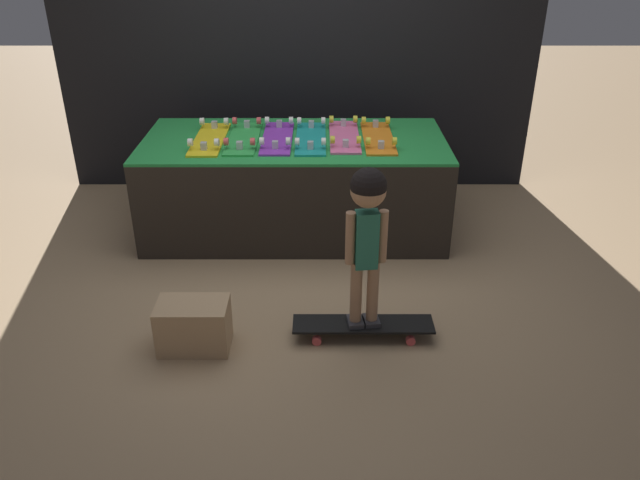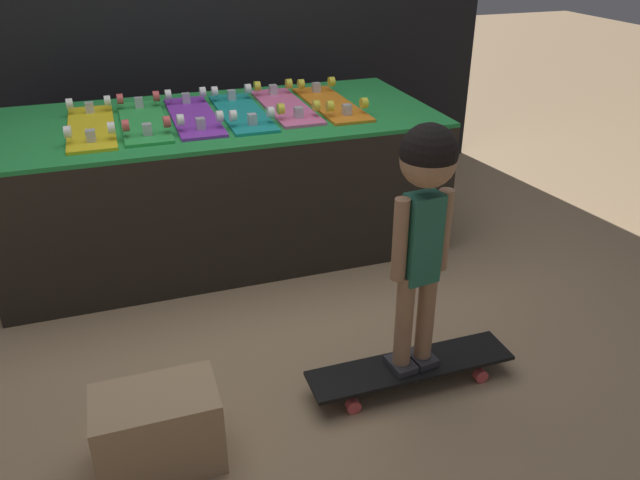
% 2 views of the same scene
% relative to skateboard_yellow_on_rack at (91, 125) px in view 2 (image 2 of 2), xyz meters
% --- Properties ---
extents(ground_plane, '(16.00, 16.00, 0.00)m').
position_rel_skateboard_yellow_on_rack_xyz_m(ground_plane, '(0.60, -0.61, -0.72)').
color(ground_plane, '#9E7F5B').
extents(display_rack, '(2.16, 1.01, 0.70)m').
position_rel_skateboard_yellow_on_rack_xyz_m(display_rack, '(0.60, 0.03, -0.37)').
color(display_rack, black).
rests_on(display_rack, ground_plane).
extents(skateboard_yellow_on_rack, '(0.21, 0.72, 0.09)m').
position_rel_skateboard_yellow_on_rack_xyz_m(skateboard_yellow_on_rack, '(0.00, 0.00, 0.00)').
color(skateboard_yellow_on_rack, yellow).
rests_on(skateboard_yellow_on_rack, display_rack).
extents(skateboard_green_on_rack, '(0.21, 0.72, 0.09)m').
position_rel_skateboard_yellow_on_rack_xyz_m(skateboard_green_on_rack, '(0.24, 0.02, 0.00)').
color(skateboard_green_on_rack, green).
rests_on(skateboard_green_on_rack, display_rack).
extents(skateboard_purple_on_rack, '(0.21, 0.72, 0.09)m').
position_rel_skateboard_yellow_on_rack_xyz_m(skateboard_purple_on_rack, '(0.48, 0.03, 0.00)').
color(skateboard_purple_on_rack, purple).
rests_on(skateboard_purple_on_rack, display_rack).
extents(skateboard_teal_on_rack, '(0.21, 0.72, 0.09)m').
position_rel_skateboard_yellow_on_rack_xyz_m(skateboard_teal_on_rack, '(0.72, 0.02, 0.00)').
color(skateboard_teal_on_rack, teal).
rests_on(skateboard_teal_on_rack, display_rack).
extents(skateboard_pink_on_rack, '(0.21, 0.72, 0.09)m').
position_rel_skateboard_yellow_on_rack_xyz_m(skateboard_pink_on_rack, '(0.96, 0.06, 0.00)').
color(skateboard_pink_on_rack, pink).
rests_on(skateboard_pink_on_rack, display_rack).
extents(skateboard_orange_on_rack, '(0.21, 0.72, 0.09)m').
position_rel_skateboard_yellow_on_rack_xyz_m(skateboard_orange_on_rack, '(1.20, 0.03, 0.00)').
color(skateboard_orange_on_rack, orange).
rests_on(skateboard_orange_on_rack, display_rack).
extents(skateboard_on_floor, '(0.79, 0.18, 0.09)m').
position_rel_skateboard_yellow_on_rack_xyz_m(skateboard_on_floor, '(1.02, -1.37, -0.64)').
color(skateboard_on_floor, black).
rests_on(skateboard_on_floor, ground_plane).
extents(child, '(0.22, 0.19, 0.93)m').
position_rel_skateboard_yellow_on_rack_xyz_m(child, '(1.02, -1.37, 0.02)').
color(child, '#2D2D33').
rests_on(child, skateboard_on_floor).
extents(storage_box, '(0.39, 0.24, 0.28)m').
position_rel_skateboard_yellow_on_rack_xyz_m(storage_box, '(0.09, -1.45, -0.58)').
color(storage_box, tan).
rests_on(storage_box, ground_plane).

